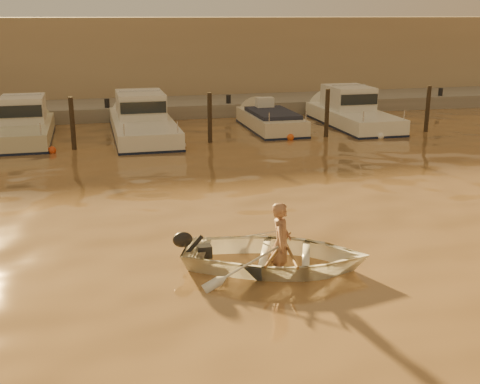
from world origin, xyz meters
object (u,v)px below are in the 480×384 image
object	(u,v)px
moored_boat_4	(353,112)
moored_boat_3	(271,124)
moored_boat_1	(23,126)
waterfront_building	(169,59)
person	(281,243)
dinghy	(276,255)
moored_boat_2	(143,121)

from	to	relation	value
moored_boat_4	moored_boat_3	bearing A→B (deg)	180.00
moored_boat_1	waterfront_building	bearing A→B (deg)	55.75
moored_boat_1	waterfront_building	size ratio (longest dim) A/B	0.14
person	moored_boat_3	world-z (taller)	person
dinghy	person	world-z (taller)	person
moored_boat_1	waterfront_building	xyz separation A→B (m)	(7.49, 11.00, 1.77)
moored_boat_2	moored_boat_3	bearing A→B (deg)	0.00
waterfront_building	dinghy	bearing A→B (deg)	-93.01
moored_boat_3	waterfront_building	bearing A→B (deg)	105.33
dinghy	waterfront_building	distance (m)	25.90
moored_boat_2	moored_boat_4	world-z (taller)	same
moored_boat_1	moored_boat_3	world-z (taller)	moored_boat_1
moored_boat_3	moored_boat_4	distance (m)	4.00
person	moored_boat_1	distance (m)	16.07
moored_boat_2	waterfront_building	xyz separation A→B (m)	(2.68, 11.00, 1.77)
dinghy	moored_boat_4	bearing A→B (deg)	-8.43
moored_boat_3	waterfront_building	size ratio (longest dim) A/B	0.12
dinghy	waterfront_building	xyz separation A→B (m)	(1.36, 25.78, 2.13)
moored_boat_2	moored_boat_3	size ratio (longest dim) A/B	1.43
moored_boat_2	waterfront_building	bearing A→B (deg)	76.31
moored_boat_1	moored_boat_2	size ratio (longest dim) A/B	0.78
moored_boat_4	moored_boat_2	bearing A→B (deg)	180.00
moored_boat_3	person	bearing A→B (deg)	-106.11
person	moored_boat_4	xyz separation A→B (m)	(8.26, 14.81, 0.08)
moored_boat_1	moored_boat_4	bearing A→B (deg)	0.00
person	waterfront_building	distance (m)	25.91
moored_boat_2	waterfront_building	distance (m)	11.46
moored_boat_1	moored_boat_2	world-z (taller)	same
moored_boat_3	dinghy	bearing A→B (deg)	-106.48
person	dinghy	bearing A→B (deg)	90.00
person	moored_boat_1	size ratio (longest dim) A/B	0.26
person	moored_boat_2	xyz separation A→B (m)	(-1.42, 14.81, 0.08)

